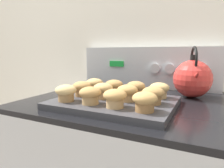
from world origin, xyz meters
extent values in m
cube|color=silver|center=(0.00, 0.69, 1.20)|extent=(8.00, 0.05, 2.40)
cube|color=black|center=(0.00, 0.34, 0.92)|extent=(0.73, 0.64, 0.02)
cube|color=#B7BABF|center=(0.00, 0.64, 1.04)|extent=(0.72, 0.05, 0.21)
cube|color=green|center=(-0.16, 0.60, 1.05)|extent=(0.08, 0.01, 0.03)
cylinder|color=#B7BABF|center=(0.05, 0.60, 1.04)|extent=(0.05, 0.02, 0.05)
cylinder|color=#B7BABF|center=(0.13, 0.60, 1.04)|extent=(0.05, 0.02, 0.05)
cylinder|color=#B7BABF|center=(0.20, 0.60, 1.04)|extent=(0.05, 0.02, 0.05)
cylinder|color=#B7BABF|center=(0.27, 0.60, 1.04)|extent=(0.05, 0.02, 0.05)
cube|color=#38383D|center=(0.01, 0.22, 0.94)|extent=(0.40, 0.31, 0.02)
cylinder|color=#A37A4C|center=(-0.13, 0.13, 0.97)|extent=(0.05, 0.05, 0.03)
ellipsoid|color=tan|center=(-0.13, 0.13, 0.99)|extent=(0.07, 0.07, 0.04)
cylinder|color=tan|center=(-0.04, 0.13, 0.97)|extent=(0.05, 0.05, 0.03)
ellipsoid|color=#B2844C|center=(-0.04, 0.13, 0.99)|extent=(0.07, 0.07, 0.04)
cylinder|color=tan|center=(0.05, 0.13, 0.97)|extent=(0.05, 0.05, 0.03)
ellipsoid|color=tan|center=(0.05, 0.13, 0.99)|extent=(0.07, 0.07, 0.04)
cylinder|color=olive|center=(0.14, 0.13, 0.97)|extent=(0.05, 0.05, 0.03)
ellipsoid|color=tan|center=(0.14, 0.13, 0.99)|extent=(0.07, 0.07, 0.04)
cylinder|color=olive|center=(-0.13, 0.22, 0.97)|extent=(0.05, 0.05, 0.03)
ellipsoid|color=#B2844C|center=(-0.13, 0.22, 0.99)|extent=(0.07, 0.07, 0.04)
cylinder|color=tan|center=(-0.04, 0.22, 0.97)|extent=(0.05, 0.05, 0.03)
ellipsoid|color=tan|center=(-0.04, 0.22, 0.99)|extent=(0.07, 0.07, 0.04)
cylinder|color=tan|center=(0.05, 0.22, 0.97)|extent=(0.05, 0.05, 0.03)
ellipsoid|color=tan|center=(0.05, 0.22, 0.99)|extent=(0.07, 0.07, 0.04)
cylinder|color=olive|center=(0.14, 0.22, 0.97)|extent=(0.05, 0.05, 0.03)
ellipsoid|color=#B2844C|center=(0.14, 0.22, 0.99)|extent=(0.07, 0.07, 0.04)
cylinder|color=#A37A4C|center=(-0.13, 0.32, 0.97)|extent=(0.05, 0.05, 0.03)
ellipsoid|color=tan|center=(-0.13, 0.32, 0.99)|extent=(0.07, 0.07, 0.04)
cylinder|color=#A37A4C|center=(-0.04, 0.31, 0.97)|extent=(0.05, 0.05, 0.03)
ellipsoid|color=#B2844C|center=(-0.04, 0.31, 0.99)|extent=(0.07, 0.07, 0.04)
cylinder|color=tan|center=(0.05, 0.31, 0.97)|extent=(0.05, 0.05, 0.03)
ellipsoid|color=#B2844C|center=(0.05, 0.31, 0.99)|extent=(0.07, 0.07, 0.04)
cylinder|color=tan|center=(0.14, 0.32, 0.97)|extent=(0.05, 0.05, 0.03)
ellipsoid|color=tan|center=(0.14, 0.32, 0.99)|extent=(0.07, 0.07, 0.04)
sphere|color=red|center=(0.24, 0.48, 1.01)|extent=(0.15, 0.15, 0.15)
cylinder|color=black|center=(0.24, 0.48, 1.09)|extent=(0.03, 0.03, 0.02)
cone|color=red|center=(0.25, 0.41, 1.03)|extent=(0.05, 0.09, 0.07)
torus|color=black|center=(0.24, 0.48, 1.08)|extent=(0.04, 0.12, 0.12)
camera|label=1|loc=(0.29, -0.39, 1.11)|focal=32.00mm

